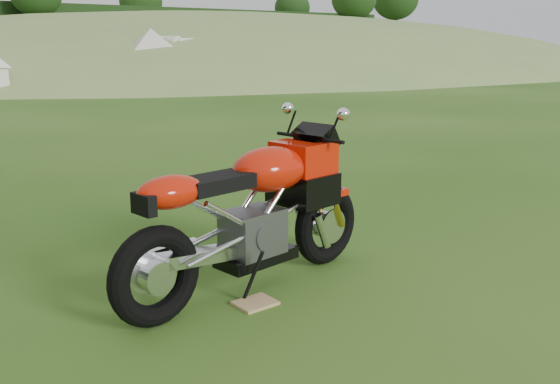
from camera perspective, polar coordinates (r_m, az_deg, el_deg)
ground at (r=5.16m, az=1.93°, el=-6.74°), size 120.00×120.00×0.00m
hillside at (r=51.46m, az=-6.31°, el=11.52°), size 80.00×64.00×8.00m
hedgerow at (r=51.46m, az=-6.31°, el=11.52°), size 36.00×1.20×8.60m
sport_motorcycle at (r=4.48m, az=-2.72°, el=-1.02°), size 2.26×0.81×1.33m
plywood_board at (r=4.44m, az=-2.29°, el=-10.11°), size 0.28×0.22×0.02m
tent_right at (r=26.54m, az=-11.64°, el=12.08°), size 3.41×3.41×2.43m
caravan at (r=28.72m, az=-7.79°, el=11.87°), size 4.56×2.85×1.98m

